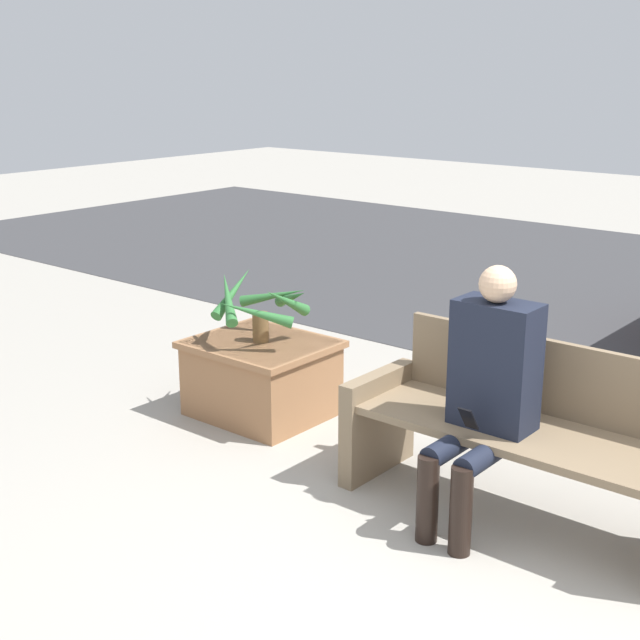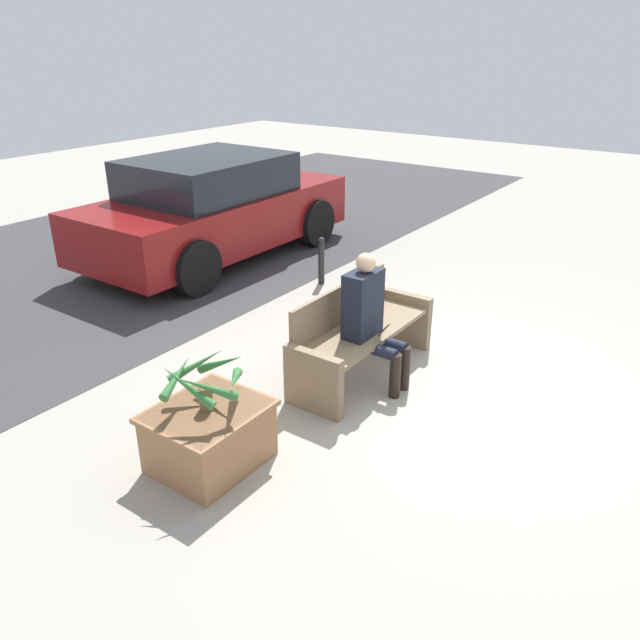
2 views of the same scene
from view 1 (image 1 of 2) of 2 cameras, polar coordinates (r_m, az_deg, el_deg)
ground_plane at (r=3.93m, az=9.34°, el=-17.48°), size 30.00×30.00×0.00m
bench at (r=4.48m, az=12.77°, el=-7.30°), size 1.73×0.58×0.86m
person_seated at (r=4.28m, az=10.59°, el=-4.19°), size 0.40×0.58×1.27m
planter_box at (r=5.66m, az=-3.76°, el=-3.54°), size 0.84×0.73×0.49m
potted_plant at (r=5.52m, az=-3.77°, el=1.12°), size 0.65×0.66×0.44m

